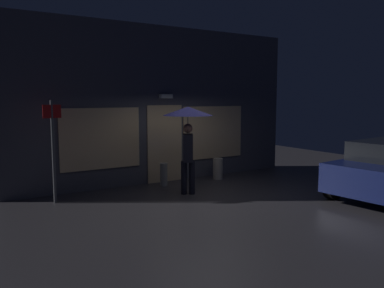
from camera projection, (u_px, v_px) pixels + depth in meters
name	position (u px, v px, depth m)	size (l,w,h in m)	color
ground_plane	(208.00, 197.00, 9.60)	(18.00, 18.00, 0.00)	#38353A
building_facade	(162.00, 106.00, 11.31)	(8.71, 0.48, 4.41)	#4C4C56
person_with_umbrella	(188.00, 123.00, 9.71)	(1.24, 1.24, 2.19)	black
street_sign_post	(53.00, 145.00, 8.93)	(0.40, 0.07, 2.35)	#595B60
sidewalk_bollard	(164.00, 175.00, 10.80)	(0.20, 0.20, 0.63)	#9E998E
sidewalk_bollard_2	(218.00, 169.00, 11.73)	(0.29, 0.29, 0.62)	#B2A899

